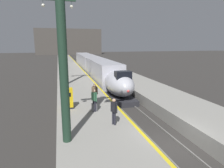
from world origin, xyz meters
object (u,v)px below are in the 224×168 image
at_px(station_column_mid, 59,35).
at_px(rolling_suitcase, 94,107).
at_px(passenger_near_edge, 94,99).
at_px(passenger_mid_platform, 95,92).
at_px(highspeed_train_main, 94,66).
at_px(station_column_near, 62,19).
at_px(ticket_machine_yellow, 68,99).
at_px(passenger_far_waiting, 114,110).

xyz_separation_m(station_column_mid, rolling_suitcase, (2.18, -9.53, -5.63)).
bearing_deg(passenger_near_edge, passenger_mid_platform, 78.51).
relative_size(highspeed_train_main, rolling_suitcase, 38.07).
height_order(highspeed_train_main, station_column_near, station_column_near).
height_order(passenger_near_edge, ticket_machine_yellow, passenger_near_edge).
relative_size(station_column_near, ticket_machine_yellow, 6.27).
bearing_deg(rolling_suitcase, station_column_mid, 102.88).
relative_size(passenger_mid_platform, passenger_far_waiting, 1.00).
height_order(highspeed_train_main, passenger_near_edge, highspeed_train_main).
bearing_deg(passenger_near_edge, station_column_near, -117.83).
bearing_deg(station_column_mid, rolling_suitcase, -77.12).
distance_m(passenger_mid_platform, rolling_suitcase, 2.08).
bearing_deg(ticket_machine_yellow, passenger_far_waiting, -57.04).
bearing_deg(ticket_machine_yellow, station_column_near, -93.21).
xyz_separation_m(highspeed_train_main, passenger_far_waiting, (-2.97, -23.70, 0.11)).
bearing_deg(highspeed_train_main, passenger_near_edge, -100.06).
distance_m(rolling_suitcase, ticket_machine_yellow, 2.26).
xyz_separation_m(passenger_near_edge, passenger_far_waiting, (0.75, -2.69, 0.00)).
relative_size(station_column_mid, passenger_mid_platform, 5.89).
height_order(rolling_suitcase, ticket_machine_yellow, ticket_machine_yellow).
height_order(station_column_near, station_column_mid, station_column_near).
height_order(station_column_mid, ticket_machine_yellow, station_column_mid).
xyz_separation_m(station_column_mid, passenger_mid_platform, (2.57, -7.60, -4.94)).
xyz_separation_m(highspeed_train_main, passenger_near_edge, (-3.73, -21.01, 0.11)).
relative_size(passenger_mid_platform, rolling_suitcase, 1.72).
distance_m(station_column_near, ticket_machine_yellow, 7.53).
height_order(station_column_mid, passenger_mid_platform, station_column_mid).
relative_size(passenger_far_waiting, rolling_suitcase, 1.72).
relative_size(passenger_mid_platform, ticket_machine_yellow, 1.06).
height_order(passenger_near_edge, passenger_mid_platform, same).
xyz_separation_m(station_column_near, station_column_mid, (-0.05, 13.58, -0.15)).
height_order(station_column_near, passenger_mid_platform, station_column_near).
bearing_deg(passenger_mid_platform, passenger_far_waiting, -85.62).
relative_size(highspeed_train_main, station_column_mid, 3.76).
xyz_separation_m(passenger_near_edge, rolling_suitcase, (0.01, 0.03, -0.69)).
xyz_separation_m(highspeed_train_main, station_column_mid, (-5.90, -11.45, 5.05)).
bearing_deg(rolling_suitcase, passenger_far_waiting, -74.66).
distance_m(station_column_near, passenger_far_waiting, 5.99).
bearing_deg(passenger_far_waiting, station_column_near, -155.19).
xyz_separation_m(station_column_mid, passenger_far_waiting, (2.93, -12.25, -4.94)).
xyz_separation_m(highspeed_train_main, ticket_machine_yellow, (-5.55, -19.72, -0.14)).
xyz_separation_m(passenger_near_edge, ticket_machine_yellow, (-1.82, 1.29, -0.25)).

